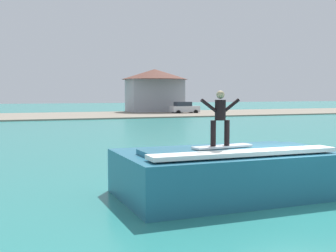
{
  "coord_description": "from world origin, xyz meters",
  "views": [
    {
      "loc": [
        -7.77,
        -10.3,
        3.14
      ],
      "look_at": [
        -1.32,
        6.18,
        1.81
      ],
      "focal_mm": 46.68,
      "sensor_mm": 36.0,
      "label": 1
    }
  ],
  "objects_px": {
    "wave_crest": "(225,172)",
    "surfboard": "(222,147)",
    "surfer": "(220,115)",
    "car_far_shore": "(184,108)",
    "house_gabled_white": "(155,86)"
  },
  "relations": [
    {
      "from": "wave_crest",
      "to": "surfboard",
      "type": "relative_size",
      "value": 3.2
    },
    {
      "from": "surfer",
      "to": "surfboard",
      "type": "bearing_deg",
      "value": 20.72
    },
    {
      "from": "surfboard",
      "to": "surfer",
      "type": "bearing_deg",
      "value": -159.28
    },
    {
      "from": "car_far_shore",
      "to": "surfboard",
      "type": "bearing_deg",
      "value": -112.31
    },
    {
      "from": "wave_crest",
      "to": "surfer",
      "type": "bearing_deg",
      "value": -134.91
    },
    {
      "from": "wave_crest",
      "to": "house_gabled_white",
      "type": "xyz_separation_m",
      "value": [
        17.52,
        55.47,
        3.57
      ]
    },
    {
      "from": "surfboard",
      "to": "car_far_shore",
      "type": "relative_size",
      "value": 0.45
    },
    {
      "from": "car_far_shore",
      "to": "house_gabled_white",
      "type": "xyz_separation_m",
      "value": [
        -2.48,
        6.42,
        3.35
      ]
    },
    {
      "from": "wave_crest",
      "to": "car_far_shore",
      "type": "height_order",
      "value": "car_far_shore"
    },
    {
      "from": "surfer",
      "to": "car_far_shore",
      "type": "bearing_deg",
      "value": 67.6
    },
    {
      "from": "car_far_shore",
      "to": "house_gabled_white",
      "type": "bearing_deg",
      "value": 111.1
    },
    {
      "from": "wave_crest",
      "to": "house_gabled_white",
      "type": "relative_size",
      "value": 0.59
    },
    {
      "from": "surfboard",
      "to": "house_gabled_white",
      "type": "bearing_deg",
      "value": 72.32
    },
    {
      "from": "wave_crest",
      "to": "car_far_shore",
      "type": "xyz_separation_m",
      "value": [
        20.0,
        49.05,
        0.22
      ]
    },
    {
      "from": "car_far_shore",
      "to": "house_gabled_white",
      "type": "height_order",
      "value": "house_gabled_white"
    }
  ]
}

